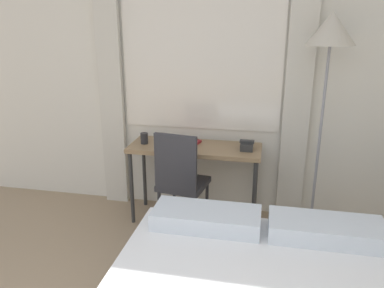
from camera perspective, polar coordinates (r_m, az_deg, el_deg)
name	(u,v)px	position (r m, az deg, el deg)	size (l,w,h in m)	color
wall_back_with_window	(198,77)	(3.63, 0.97, 10.25)	(4.86, 0.13, 2.70)	silver
desk	(195,153)	(3.49, 0.44, -1.46)	(1.22, 0.46, 0.75)	#937551
desk_chair	(180,178)	(3.33, -1.77, -5.15)	(0.46, 0.46, 0.96)	#333338
standing_lamp	(330,47)	(3.25, 20.24, 13.64)	(0.39, 0.39, 1.93)	#4C4C51
telephone	(247,146)	(3.39, 8.35, -0.24)	(0.13, 0.14, 0.09)	#2D2D2D
book	(188,142)	(3.54, -0.58, 0.31)	(0.24, 0.22, 0.02)	maroon
mug	(144,138)	(3.56, -7.29, 0.88)	(0.07, 0.07, 0.10)	#262628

